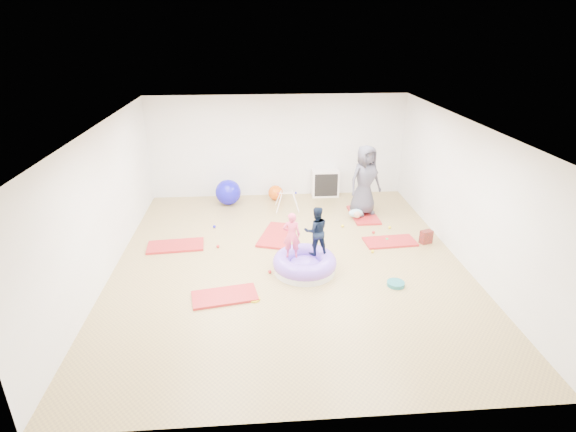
{
  "coord_description": "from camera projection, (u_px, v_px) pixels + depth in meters",
  "views": [
    {
      "loc": [
        -0.64,
        -8.06,
        4.47
      ],
      "look_at": [
        0.0,
        0.3,
        0.9
      ],
      "focal_mm": 28.0,
      "sensor_mm": 36.0,
      "label": 1
    }
  ],
  "objects": [
    {
      "name": "gym_mat_right",
      "position": [
        390.0,
        242.0,
        10.0
      ],
      "size": [
        1.17,
        0.65,
        0.05
      ],
      "primitive_type": "cube",
      "rotation": [
        0.0,
        0.0,
        0.07
      ],
      "color": "#BC1030",
      "rests_on": "ground"
    },
    {
      "name": "room",
      "position": [
        289.0,
        198.0,
        8.64
      ],
      "size": [
        7.01,
        8.01,
        2.81
      ],
      "color": "#998050",
      "rests_on": "ground"
    },
    {
      "name": "exercise_ball_blue",
      "position": [
        228.0,
        192.0,
        12.03
      ],
      "size": [
        0.68,
        0.68,
        0.68
      ],
      "primitive_type": "sphere",
      "color": "#1510CC",
      "rests_on": "ground"
    },
    {
      "name": "cube_shelf",
      "position": [
        325.0,
        183.0,
        12.61
      ],
      "size": [
        0.75,
        0.37,
        0.75
      ],
      "color": "white",
      "rests_on": "ground"
    },
    {
      "name": "gym_mat_rear_right",
      "position": [
        363.0,
        215.0,
        11.41
      ],
      "size": [
        0.63,
        1.23,
        0.05
      ],
      "primitive_type": "cube",
      "rotation": [
        0.0,
        0.0,
        1.59
      ],
      "color": "#BC1030",
      "rests_on": "ground"
    },
    {
      "name": "child_pink",
      "position": [
        292.0,
        233.0,
        8.55
      ],
      "size": [
        0.36,
        0.25,
        0.93
      ],
      "primitive_type": "imported",
      "rotation": [
        0.0,
        0.0,
        3.05
      ],
      "color": "#F84C77",
      "rests_on": "inflatable_cushion"
    },
    {
      "name": "backpack",
      "position": [
        426.0,
        237.0,
        9.94
      ],
      "size": [
        0.3,
        0.24,
        0.3
      ],
      "primitive_type": "cube",
      "rotation": [
        0.0,
        0.0,
        0.34
      ],
      "color": "#9F2014",
      "rests_on": "ground"
    },
    {
      "name": "yellow_toy",
      "position": [
        254.0,
        299.0,
        7.92
      ],
      "size": [
        0.2,
        0.2,
        0.03
      ],
      "primitive_type": "cylinder",
      "color": "yellow",
      "rests_on": "ground"
    },
    {
      "name": "ball_pit_balls",
      "position": [
        321.0,
        241.0,
        10.0
      ],
      "size": [
        4.24,
        2.3,
        0.07
      ],
      "color": "red",
      "rests_on": "ground"
    },
    {
      "name": "inflatable_cushion",
      "position": [
        305.0,
        264.0,
        8.8
      ],
      "size": [
        1.26,
        1.26,
        0.4
      ],
      "rotation": [
        0.0,
        0.0,
        -0.08
      ],
      "color": "white",
      "rests_on": "ground"
    },
    {
      "name": "gym_mat_front_left",
      "position": [
        225.0,
        296.0,
        7.99
      ],
      "size": [
        1.23,
        0.77,
        0.05
      ],
      "primitive_type": "cube",
      "rotation": [
        0.0,
        0.0,
        0.18
      ],
      "color": "#BC1030",
      "rests_on": "ground"
    },
    {
      "name": "gym_mat_center_back",
      "position": [
        277.0,
        235.0,
        10.31
      ],
      "size": [
        1.02,
        1.45,
        0.05
      ],
      "primitive_type": "cube",
      "rotation": [
        0.0,
        0.0,
        1.27
      ],
      "color": "#BC1030",
      "rests_on": "ground"
    },
    {
      "name": "exercise_ball_orange",
      "position": [
        276.0,
        193.0,
        12.4
      ],
      "size": [
        0.41,
        0.41,
        0.41
      ],
      "primitive_type": "sphere",
      "color": "#EE5E10",
      "rests_on": "ground"
    },
    {
      "name": "infant",
      "position": [
        356.0,
        213.0,
        11.15
      ],
      "size": [
        0.36,
        0.36,
        0.21
      ],
      "color": "#9BCEDF",
      "rests_on": "gym_mat_rear_right"
    },
    {
      "name": "child_navy",
      "position": [
        316.0,
        229.0,
        8.65
      ],
      "size": [
        0.51,
        0.42,
        0.99
      ],
      "primitive_type": "imported",
      "rotation": [
        0.0,
        0.0,
        3.24
      ],
      "color": "black",
      "rests_on": "inflatable_cushion"
    },
    {
      "name": "gym_mat_mid_left",
      "position": [
        176.0,
        246.0,
        9.81
      ],
      "size": [
        1.25,
        0.7,
        0.05
      ],
      "primitive_type": "cube",
      "rotation": [
        0.0,
        0.0,
        0.09
      ],
      "color": "#BC1030",
      "rests_on": "ground"
    },
    {
      "name": "infant_play_gym",
      "position": [
        287.0,
        198.0,
        11.69
      ],
      "size": [
        0.62,
        0.58,
        0.47
      ],
      "rotation": [
        0.0,
        0.0,
        0.22
      ],
      "color": "white",
      "rests_on": "ground"
    },
    {
      "name": "adult_caregiver",
      "position": [
        365.0,
        180.0,
        11.12
      ],
      "size": [
        1.01,
        0.84,
        1.76
      ],
      "primitive_type": "imported",
      "rotation": [
        0.0,
        0.0,
        0.38
      ],
      "color": "#3F3E4C",
      "rests_on": "gym_mat_rear_right"
    },
    {
      "name": "balance_disc",
      "position": [
        396.0,
        284.0,
        8.35
      ],
      "size": [
        0.33,
        0.33,
        0.07
      ],
      "primitive_type": "cylinder",
      "color": "#216F75",
      "rests_on": "ground"
    }
  ]
}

